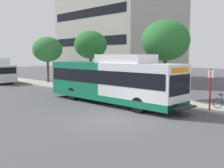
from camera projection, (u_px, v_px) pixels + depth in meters
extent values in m
plane|color=#4C4C51|center=(36.00, 102.00, 20.07)|extent=(120.00, 120.00, 0.00)
cube|color=#A8A399|center=(118.00, 94.00, 23.61)|extent=(3.00, 56.00, 0.14)
cube|color=white|center=(141.00, 84.00, 17.45)|extent=(2.54, 5.80, 2.73)
cube|color=#14724C|center=(86.00, 79.00, 21.50)|extent=(2.54, 5.80, 2.73)
cube|color=#14724C|center=(111.00, 96.00, 19.60)|extent=(2.57, 11.60, 0.44)
cube|color=black|center=(111.00, 76.00, 19.44)|extent=(2.58, 11.25, 0.96)
cube|color=black|center=(179.00, 85.00, 15.43)|extent=(2.34, 0.10, 1.24)
cube|color=orange|center=(180.00, 70.00, 15.33)|extent=(1.90, 0.08, 0.32)
cube|color=white|center=(125.00, 59.00, 18.28)|extent=(2.16, 4.06, 0.60)
cube|color=black|center=(185.00, 107.00, 15.30)|extent=(1.78, 0.60, 0.10)
cylinder|color=black|center=(139.00, 105.00, 16.29)|extent=(0.30, 1.00, 1.00)
cylinder|color=black|center=(159.00, 101.00, 17.89)|extent=(0.30, 1.00, 1.00)
cylinder|color=black|center=(73.00, 94.00, 21.04)|extent=(0.30, 1.00, 1.00)
cylinder|color=black|center=(94.00, 91.00, 22.63)|extent=(0.30, 1.00, 1.00)
cylinder|color=red|center=(210.00, 90.00, 16.35)|extent=(0.10, 0.10, 2.60)
cube|color=white|center=(211.00, 74.00, 16.22)|extent=(0.04, 0.36, 0.48)
torus|color=black|center=(218.00, 103.00, 17.10)|extent=(0.04, 0.66, 0.66)
cylinder|color=navy|center=(222.00, 100.00, 16.86)|extent=(0.05, 0.34, 0.62)
cylinder|color=navy|center=(221.00, 104.00, 16.94)|extent=(0.05, 0.45, 0.08)
cube|color=black|center=(220.00, 94.00, 16.93)|extent=(0.12, 0.24, 0.06)
cylinder|color=#4C3823|center=(165.00, 78.00, 21.02)|extent=(0.28, 0.28, 3.19)
ellipsoid|color=#286B2D|center=(166.00, 40.00, 20.69)|extent=(3.80, 3.80, 3.23)
cylinder|color=#4C3823|center=(91.00, 73.00, 27.12)|extent=(0.28, 0.28, 3.26)
ellipsoid|color=#286B2D|center=(91.00, 45.00, 26.80)|extent=(3.36, 3.36, 2.86)
cylinder|color=#4C3823|center=(48.00, 71.00, 33.76)|extent=(0.28, 0.28, 2.79)
ellipsoid|color=#337A38|center=(47.00, 49.00, 33.45)|extent=(3.78, 3.78, 3.21)
cube|color=silver|center=(5.00, 74.00, 32.16)|extent=(2.30, 2.00, 2.10)
cube|color=black|center=(8.00, 71.00, 31.44)|extent=(2.07, 0.08, 0.80)
cylinder|color=black|center=(12.00, 80.00, 33.29)|extent=(0.26, 0.92, 0.92)
cube|color=black|center=(121.00, 67.00, 39.11)|extent=(13.24, 13.59, 1.10)
cube|color=black|center=(122.00, 43.00, 38.72)|extent=(13.24, 13.59, 1.10)
cube|color=black|center=(122.00, 18.00, 38.32)|extent=(13.24, 13.59, 1.10)
cylinder|color=#B7B7BC|center=(68.00, 61.00, 49.19)|extent=(1.10, 1.10, 5.08)
cylinder|color=#B7B7BC|center=(67.00, 33.00, 48.63)|extent=(0.91, 0.91, 5.08)
cylinder|color=#B7B7BC|center=(67.00, 5.00, 48.07)|extent=(0.72, 0.72, 5.08)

